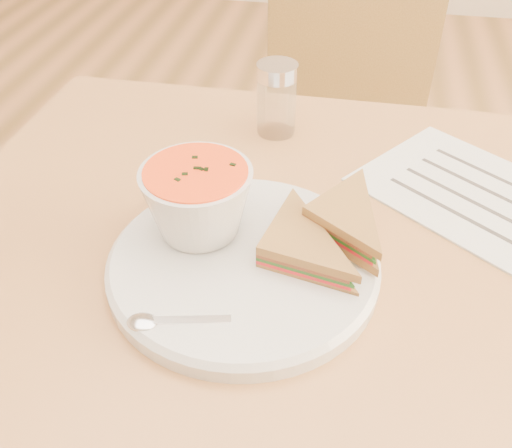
% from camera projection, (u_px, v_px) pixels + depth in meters
% --- Properties ---
extents(dining_table, '(1.00, 0.70, 0.75)m').
position_uv_depth(dining_table, '(326.00, 422.00, 0.89)').
color(dining_table, brown).
rests_on(dining_table, floor).
extents(chair_far, '(0.43, 0.43, 0.81)m').
position_uv_depth(chair_far, '(349.00, 206.00, 1.27)').
color(chair_far, brown).
rests_on(chair_far, floor).
extents(plate, '(0.34, 0.34, 0.02)m').
position_uv_depth(plate, '(243.00, 265.00, 0.61)').
color(plate, silver).
rests_on(plate, dining_table).
extents(soup_bowl, '(0.15, 0.15, 0.08)m').
position_uv_depth(soup_bowl, '(198.00, 204.00, 0.61)').
color(soup_bowl, silver).
rests_on(soup_bowl, plate).
extents(sandwich_half_a, '(0.13, 0.13, 0.03)m').
position_uv_depth(sandwich_half_a, '(256.00, 259.00, 0.58)').
color(sandwich_half_a, '#9B6536').
rests_on(sandwich_half_a, plate).
extents(sandwich_half_b, '(0.14, 0.14, 0.03)m').
position_uv_depth(sandwich_half_b, '(302.00, 218.00, 0.62)').
color(sandwich_half_b, '#9B6536').
rests_on(sandwich_half_b, plate).
extents(spoon, '(0.16, 0.07, 0.01)m').
position_uv_depth(spoon, '(192.00, 321.00, 0.54)').
color(spoon, silver).
rests_on(spoon, plate).
extents(paper_menu, '(0.34, 0.32, 0.00)m').
position_uv_depth(paper_menu, '(475.00, 195.00, 0.72)').
color(paper_menu, white).
rests_on(paper_menu, dining_table).
extents(condiment_shaker, '(0.06, 0.06, 0.11)m').
position_uv_depth(condiment_shaker, '(277.00, 99.00, 0.81)').
color(condiment_shaker, silver).
rests_on(condiment_shaker, dining_table).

